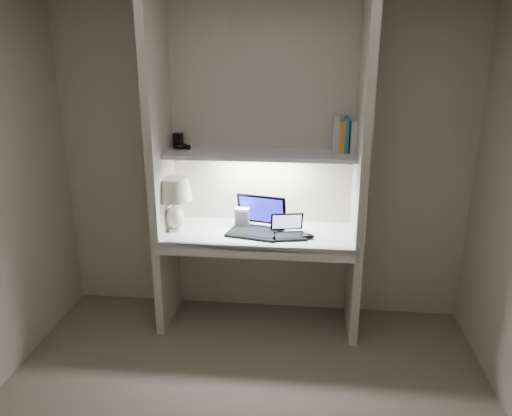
# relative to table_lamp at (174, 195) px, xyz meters

# --- Properties ---
(back_wall) EXTENTS (3.20, 0.01, 2.50)m
(back_wall) POSITION_rel_table_lamp_xyz_m (0.64, 0.29, 0.20)
(back_wall) COLOR beige
(back_wall) RESTS_ON floor
(alcove_panel_left) EXTENTS (0.06, 0.55, 2.50)m
(alcove_panel_left) POSITION_rel_table_lamp_xyz_m (-0.09, 0.02, 0.20)
(alcove_panel_left) COLOR beige
(alcove_panel_left) RESTS_ON floor
(alcove_panel_right) EXTENTS (0.06, 0.55, 2.50)m
(alcove_panel_right) POSITION_rel_table_lamp_xyz_m (1.37, 0.02, 0.20)
(alcove_panel_right) COLOR beige
(alcove_panel_right) RESTS_ON floor
(desk) EXTENTS (1.40, 0.55, 0.04)m
(desk) POSITION_rel_table_lamp_xyz_m (0.64, 0.02, -0.30)
(desk) COLOR white
(desk) RESTS_ON alcove_panel_left
(desk_apron) EXTENTS (1.46, 0.03, 0.10)m
(desk_apron) POSITION_rel_table_lamp_xyz_m (0.64, -0.24, -0.33)
(desk_apron) COLOR silver
(desk_apron) RESTS_ON desk
(shelf) EXTENTS (1.40, 0.36, 0.03)m
(shelf) POSITION_rel_table_lamp_xyz_m (0.64, 0.11, 0.30)
(shelf) COLOR silver
(shelf) RESTS_ON back_wall
(strip_light) EXTENTS (0.60, 0.04, 0.02)m
(strip_light) POSITION_rel_table_lamp_xyz_m (0.64, 0.11, 0.28)
(strip_light) COLOR white
(strip_light) RESTS_ON shelf
(table_lamp) EXTENTS (0.28, 0.28, 0.41)m
(table_lamp) POSITION_rel_table_lamp_xyz_m (0.00, 0.00, 0.00)
(table_lamp) COLOR white
(table_lamp) RESTS_ON desk
(laptop_main) EXTENTS (0.45, 0.41, 0.26)m
(laptop_main) POSITION_rel_table_lamp_xyz_m (0.63, 0.05, -0.22)
(laptop_main) COLOR black
(laptop_main) RESTS_ON desk
(laptop_netbook) EXTENTS (0.28, 0.25, 0.16)m
(laptop_netbook) POSITION_rel_table_lamp_xyz_m (0.86, -0.03, -0.24)
(laptop_netbook) COLOR black
(laptop_netbook) RESTS_ON desk
(speaker) EXTENTS (0.11, 0.08, 0.15)m
(speaker) POSITION_rel_table_lamp_xyz_m (0.50, 0.12, -0.20)
(speaker) COLOR silver
(speaker) RESTS_ON desk
(mouse) EXTENTS (0.11, 0.09, 0.04)m
(mouse) POSITION_rel_table_lamp_xyz_m (1.01, -0.07, -0.26)
(mouse) COLOR black
(mouse) RESTS_ON desk
(cable_coil) EXTENTS (0.13, 0.13, 0.01)m
(cable_coil) POSITION_rel_table_lamp_xyz_m (0.52, 0.00, -0.27)
(cable_coil) COLOR black
(cable_coil) RESTS_ON desk
(sticky_note) EXTENTS (0.10, 0.10, 0.00)m
(sticky_note) POSITION_rel_table_lamp_xyz_m (0.00, 0.09, -0.28)
(sticky_note) COLOR yellow
(sticky_note) RESTS_ON desk
(book_row) EXTENTS (0.25, 0.17, 0.26)m
(book_row) POSITION_rel_table_lamp_xyz_m (1.29, 0.21, 0.44)
(book_row) COLOR white
(book_row) RESTS_ON shelf
(shelf_box) EXTENTS (0.08, 0.06, 0.11)m
(shelf_box) POSITION_rel_table_lamp_xyz_m (0.00, 0.21, 0.37)
(shelf_box) COLOR black
(shelf_box) RESTS_ON shelf
(shelf_gadget) EXTENTS (0.12, 0.10, 0.05)m
(shelf_gadget) POSITION_rel_table_lamp_xyz_m (0.03, 0.17, 0.34)
(shelf_gadget) COLOR black
(shelf_gadget) RESTS_ON shelf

